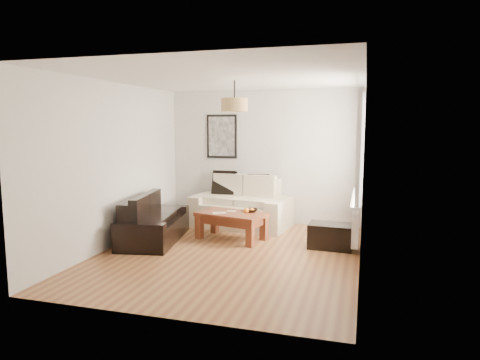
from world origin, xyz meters
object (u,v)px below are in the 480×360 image
(sofa_leather, at_px, (154,220))
(ottoman, at_px, (331,236))
(loveseat_cream, at_px, (241,203))
(coffee_table, at_px, (231,226))

(sofa_leather, bearing_deg, ottoman, -92.19)
(loveseat_cream, height_order, sofa_leather, loveseat_cream)
(loveseat_cream, distance_m, sofa_leather, 1.80)
(loveseat_cream, height_order, coffee_table, loveseat_cream)
(ottoman, bearing_deg, loveseat_cream, 149.63)
(ottoman, bearing_deg, coffee_table, 178.17)
(loveseat_cream, bearing_deg, coffee_table, -75.77)
(coffee_table, xyz_separation_m, ottoman, (1.66, -0.05, -0.04))
(coffee_table, distance_m, ottoman, 1.66)
(sofa_leather, xyz_separation_m, coffee_table, (1.22, 0.43, -0.12))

